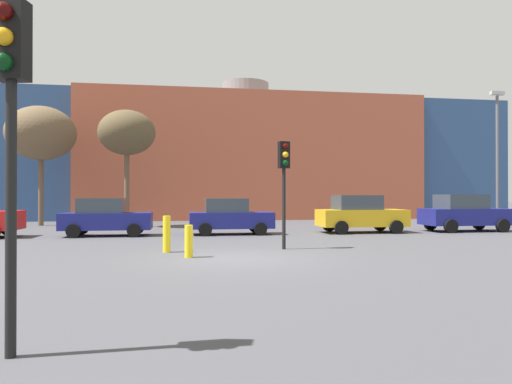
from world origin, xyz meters
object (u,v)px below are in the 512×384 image
Objects in this scene: parked_car_2 at (230,216)px; traffic_light_island at (284,170)px; bollard_yellow_1 at (189,241)px; bare_tree_0 at (41,134)px; bollard_yellow_0 at (167,234)px; parked_car_1 at (106,217)px; street_lamp at (497,150)px; traffic_light_near_left at (10,95)px; bare_tree_1 at (127,133)px; parked_car_3 at (360,214)px; parked_car_4 at (464,213)px.

parked_car_2 is 6.57m from traffic_light_island.
parked_car_2 is 4.06× the size of bollard_yellow_1.
bollard_yellow_0 is at bearing -61.36° from bare_tree_0.
parked_car_2 is 13.97m from bare_tree_0.
parked_car_2 is (5.55, 0.00, -0.01)m from parked_car_1.
street_lamp reaches higher than bare_tree_0.
bare_tree_0 is 0.93× the size of street_lamp.
bare_tree_1 is (-1.21, 21.72, 2.37)m from traffic_light_near_left.
traffic_light_island is at bearing -50.33° from bare_tree_0.
bare_tree_1 reaches higher than traffic_light_island.
parked_car_3 is 8.23m from traffic_light_island.
bare_tree_1 is at bearing 103.72° from bollard_yellow_1.
bare_tree_1 is 0.87× the size of street_lamp.
parked_car_1 is 7.31m from bare_tree_1.
parked_car_1 is 8.56m from bollard_yellow_1.
parked_car_1 is 10.45m from bare_tree_0.
bare_tree_0 reaches higher than traffic_light_near_left.
traffic_light_island is at bearing 3.42° from bollard_yellow_0.
parked_car_4 is 24.14m from bare_tree_0.
parked_car_3 is 13.71m from bare_tree_1.
parked_car_3 is at bearing -166.18° from street_lamp.
traffic_light_island is 4.41m from bollard_yellow_0.
bollard_yellow_0 is at bearing -77.82° from bare_tree_1.
parked_car_1 is at bearing 180.00° from parked_car_3.
bare_tree_0 is at bearing 118.46° from bollard_yellow_1.
parked_car_3 is (6.34, -0.00, 0.07)m from parked_car_2.
parked_car_4 is 22.62m from traffic_light_near_left.
bollard_yellow_1 is (8.52, -15.72, -5.01)m from bare_tree_0.
bare_tree_1 is (-11.63, 5.76, 4.42)m from parked_car_3.
parked_car_3 is 1.04× the size of traffic_light_near_left.
bare_tree_1 is at bearing -162.12° from traffic_light_island.
parked_car_1 is 0.91× the size of parked_car_4.
bollard_yellow_1 is 20.32m from street_lamp.
street_lamp is at bearing -9.81° from bare_tree_1.
parked_car_1 is 0.97× the size of traffic_light_near_left.
traffic_light_island is 18.57m from bare_tree_0.
bollard_yellow_1 is at bearing 178.51° from traffic_light_near_left.
traffic_light_near_left reaches higher than parked_car_1.
traffic_light_island is at bearing -149.20° from street_lamp.
bollard_yellow_0 is 1.52m from bollard_yellow_1.
traffic_light_near_left reaches higher than parked_car_3.
parked_car_2 is 0.50× the size of street_lamp.
traffic_light_island is at bearing 26.45° from bollard_yellow_1.
parked_car_4 is 15.85m from bollard_yellow_0.
traffic_light_near_left reaches higher than parked_car_4.
bare_tree_1 reaches higher than parked_car_2.
traffic_light_near_left is 11.12m from traffic_light_island.
street_lamp is (8.94, 2.20, 3.44)m from parked_car_3.
bollard_yellow_1 is at bearing -65.43° from parked_car_1.
traffic_light_near_left reaches higher than parked_car_2.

